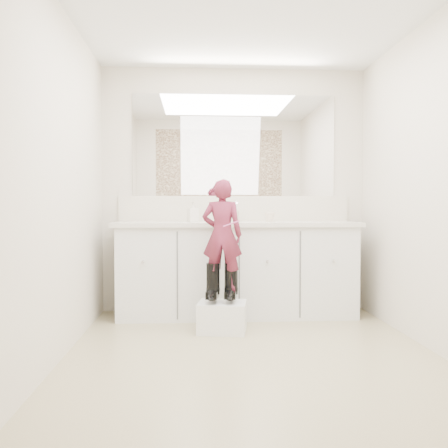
{
  "coord_description": "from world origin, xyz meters",
  "views": [
    {
      "loc": [
        -0.4,
        -3.46,
        1.03
      ],
      "look_at": [
        -0.15,
        0.73,
        0.89
      ],
      "focal_mm": 40.0,
      "sensor_mm": 36.0,
      "label": 1
    }
  ],
  "objects": [
    {
      "name": "backsplash",
      "position": [
        0.0,
        1.49,
        1.02
      ],
      "size": [
        2.28,
        0.03,
        0.25
      ],
      "primitive_type": "cube",
      "color": "beige",
      "rests_on": "countertop"
    },
    {
      "name": "wall_back",
      "position": [
        0.0,
        1.5,
        1.2
      ],
      "size": [
        2.6,
        0.0,
        2.6
      ],
      "primitive_type": "plane",
      "rotation": [
        1.57,
        0.0,
        0.0
      ],
      "color": "beige",
      "rests_on": "floor"
    },
    {
      "name": "mirror",
      "position": [
        0.0,
        1.49,
        1.64
      ],
      "size": [
        2.0,
        0.02,
        1.0
      ],
      "primitive_type": "cube",
      "color": "white",
      "rests_on": "wall_back"
    },
    {
      "name": "countertop",
      "position": [
        0.0,
        1.21,
        0.87
      ],
      "size": [
        2.28,
        0.58,
        0.04
      ],
      "primitive_type": "cube",
      "color": "beige",
      "rests_on": "vanity_cabinet"
    },
    {
      "name": "faucet",
      "position": [
        0.0,
        1.38,
        0.94
      ],
      "size": [
        0.08,
        0.08,
        0.1
      ],
      "primitive_type": "cylinder",
      "color": "silver",
      "rests_on": "countertop"
    },
    {
      "name": "toddler",
      "position": [
        -0.17,
        0.64,
        0.8
      ],
      "size": [
        0.36,
        0.27,
        0.91
      ],
      "primitive_type": "imported",
      "rotation": [
        0.0,
        0.0,
        2.98
      ],
      "color": "#A53250",
      "rests_on": "step_stool"
    },
    {
      "name": "boot_right",
      "position": [
        -0.1,
        0.64,
        0.41
      ],
      "size": [
        0.15,
        0.23,
        0.32
      ],
      "primitive_type": null,
      "rotation": [
        0.0,
        0.0,
        -0.16
      ],
      "color": "black",
      "rests_on": "step_stool"
    },
    {
      "name": "wall_left",
      "position": [
        -1.3,
        0.0,
        1.2
      ],
      "size": [
        0.0,
        3.0,
        3.0
      ],
      "primitive_type": "plane",
      "rotation": [
        1.57,
        0.0,
        1.57
      ],
      "color": "beige",
      "rests_on": "floor"
    },
    {
      "name": "boot_left",
      "position": [
        -0.25,
        0.64,
        0.41
      ],
      "size": [
        0.15,
        0.23,
        0.32
      ],
      "primitive_type": null,
      "rotation": [
        0.0,
        0.0,
        -0.16
      ],
      "color": "black",
      "rests_on": "step_stool"
    },
    {
      "name": "cup",
      "position": [
        0.32,
        1.27,
        0.94
      ],
      "size": [
        0.13,
        0.13,
        0.09
      ],
      "primitive_type": "imported",
      "rotation": [
        0.0,
        0.0,
        -0.34
      ],
      "color": "beige",
      "rests_on": "countertop"
    },
    {
      "name": "wall_right",
      "position": [
        1.3,
        0.0,
        1.2
      ],
      "size": [
        0.0,
        3.0,
        3.0
      ],
      "primitive_type": "plane",
      "rotation": [
        1.57,
        0.0,
        -1.57
      ],
      "color": "beige",
      "rests_on": "floor"
    },
    {
      "name": "toothbrush",
      "position": [
        -0.1,
        0.56,
        0.9
      ],
      "size": [
        0.14,
        0.03,
        0.06
      ],
      "primitive_type": "cylinder",
      "rotation": [
        0.0,
        1.22,
        -0.16
      ],
      "color": "#D25197",
      "rests_on": "toddler"
    },
    {
      "name": "soap_bottle",
      "position": [
        -0.41,
        1.26,
        0.99
      ],
      "size": [
        0.11,
        0.11,
        0.19
      ],
      "primitive_type": "imported",
      "rotation": [
        0.0,
        0.0,
        0.37
      ],
      "color": "silver",
      "rests_on": "countertop"
    },
    {
      "name": "dot_panel",
      "position": [
        0.0,
        -1.49,
        1.65
      ],
      "size": [
        2.0,
        0.01,
        1.2
      ],
      "primitive_type": "cube",
      "color": "#472819",
      "rests_on": "wall_front"
    },
    {
      "name": "wall_front",
      "position": [
        0.0,
        -1.5,
        1.2
      ],
      "size": [
        2.6,
        0.0,
        2.6
      ],
      "primitive_type": "plane",
      "rotation": [
        -1.57,
        0.0,
        0.0
      ],
      "color": "beige",
      "rests_on": "floor"
    },
    {
      "name": "floor",
      "position": [
        0.0,
        0.0,
        0.0
      ],
      "size": [
        3.0,
        3.0,
        0.0
      ],
      "primitive_type": "plane",
      "color": "#958461",
      "rests_on": "ground"
    },
    {
      "name": "ceiling",
      "position": [
        0.0,
        0.0,
        2.4
      ],
      "size": [
        3.0,
        3.0,
        0.0
      ],
      "primitive_type": "plane",
      "rotation": [
        3.14,
        0.0,
        0.0
      ],
      "color": "white",
      "rests_on": "wall_back"
    },
    {
      "name": "vanity_cabinet",
      "position": [
        0.0,
        1.23,
        0.42
      ],
      "size": [
        2.2,
        0.55,
        0.85
      ],
      "primitive_type": "cube",
      "color": "silver",
      "rests_on": "floor"
    },
    {
      "name": "step_stool",
      "position": [
        -0.17,
        0.62,
        0.12
      ],
      "size": [
        0.43,
        0.38,
        0.25
      ],
      "primitive_type": "cube",
      "rotation": [
        0.0,
        0.0,
        -0.16
      ],
      "color": "white",
      "rests_on": "floor"
    }
  ]
}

